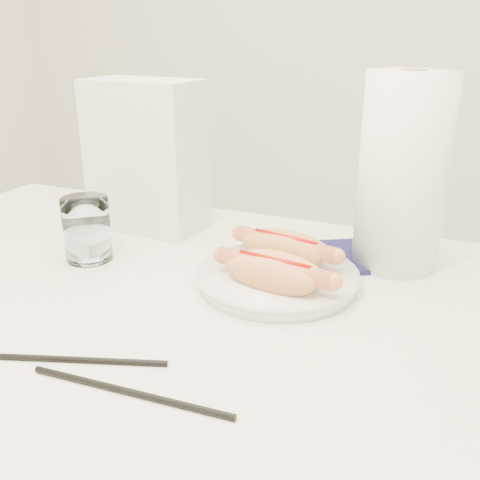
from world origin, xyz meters
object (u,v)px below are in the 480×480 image
at_px(table, 160,336).
at_px(napkin_box, 146,156).
at_px(water_glass, 87,229).
at_px(paper_towel_roll, 403,173).
at_px(hotdog_right, 274,272).
at_px(plate, 277,279).
at_px(hotdog_left, 285,249).

distance_m(table, napkin_box, 0.36).
bearing_deg(napkin_box, water_glass, -88.43).
relative_size(water_glass, paper_towel_roll, 0.35).
bearing_deg(hotdog_right, plate, 112.05).
relative_size(hotdog_right, napkin_box, 0.64).
distance_m(hotdog_left, paper_towel_roll, 0.21).
height_order(table, hotdog_right, hotdog_right).
distance_m(table, hotdog_right, 0.19).
xyz_separation_m(hotdog_left, hotdog_right, (0.01, -0.09, 0.00)).
distance_m(water_glass, paper_towel_roll, 0.50).
xyz_separation_m(hotdog_left, napkin_box, (-0.30, 0.10, 0.09)).
bearing_deg(table, plate, 37.53).
bearing_deg(water_glass, plate, 5.22).
bearing_deg(paper_towel_roll, hotdog_right, -124.37).
xyz_separation_m(table, hotdog_right, (0.15, 0.06, 0.10)).
bearing_deg(table, hotdog_left, 48.17).
distance_m(hotdog_left, napkin_box, 0.33).
height_order(table, hotdog_left, hotdog_left).
xyz_separation_m(plate, napkin_box, (-0.31, 0.15, 0.13)).
distance_m(hotdog_right, napkin_box, 0.38).
height_order(table, napkin_box, napkin_box).
bearing_deg(hotdog_right, table, -149.57).
relative_size(plate, paper_towel_roll, 0.77).
xyz_separation_m(hotdog_left, paper_towel_roll, (0.15, 0.10, 0.11)).
bearing_deg(table, water_glass, 156.35).
xyz_separation_m(table, paper_towel_roll, (0.28, 0.25, 0.21)).
height_order(plate, hotdog_left, hotdog_left).
xyz_separation_m(hotdog_left, water_glass, (-0.31, -0.07, 0.01)).
height_order(hotdog_right, water_glass, water_glass).
bearing_deg(table, napkin_box, 124.08).
bearing_deg(paper_towel_roll, hotdog_left, -144.41).
xyz_separation_m(table, water_glass, (-0.18, 0.08, 0.11)).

